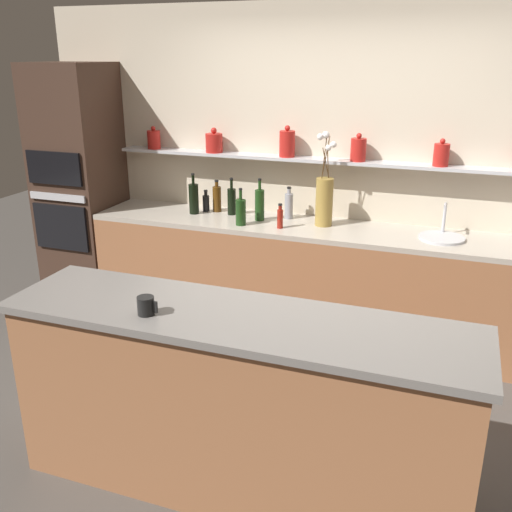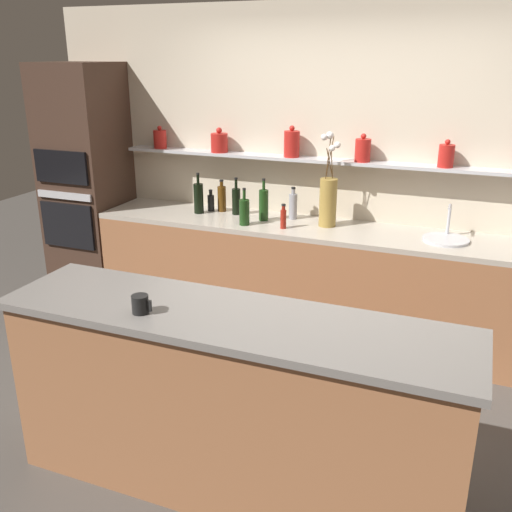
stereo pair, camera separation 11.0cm
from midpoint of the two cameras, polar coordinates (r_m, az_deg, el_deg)
The scene contains 16 objects.
ground_plane at distance 3.83m, azimuth 2.72°, elevation -15.70°, with size 12.00×12.00×0.00m, color #4C4742.
back_wall_unit at distance 4.76m, azimuth 9.33°, elevation 8.35°, with size 5.20×0.28×2.60m.
back_counter_unit at distance 4.69m, azimuth 6.48°, elevation -2.47°, with size 3.67×0.62×0.92m.
island_counter at distance 3.02m, azimuth -1.46°, elevation -14.64°, with size 2.37×0.61×1.02m.
oven_tower at distance 5.45m, azimuth -15.99°, elevation 6.77°, with size 0.63×0.64×2.14m.
flower_vase at distance 4.51m, azimuth 7.92°, elevation 5.77°, with size 0.16×0.14×0.73m.
sink_fixture at distance 4.40m, azimuth 19.13°, elevation 1.72°, with size 0.33×0.33×0.25m.
bottle_sauce_0 at distance 4.96m, azimuth -3.89°, elevation 5.39°, with size 0.06×0.06×0.19m.
bottle_wine_1 at distance 4.65m, azimuth 1.45°, elevation 5.17°, with size 0.08×0.08×0.35m.
bottle_wine_2 at distance 4.53m, azimuth -0.48°, elevation 4.46°, with size 0.08×0.08×0.30m.
bottle_wine_3 at distance 4.89m, azimuth -5.12°, elevation 5.80°, with size 0.08×0.08×0.35m.
bottle_spirit_4 at distance 4.94m, azimuth -2.80°, elevation 5.80°, with size 0.07×0.07×0.28m.
bottle_spirit_5 at distance 4.71m, azimuth 4.39°, elevation 5.04°, with size 0.07×0.07×0.27m.
bottle_wine_6 at distance 4.83m, azimuth -1.33°, elevation 5.55°, with size 0.07×0.07×0.31m.
bottle_sauce_7 at distance 4.45m, azimuth 3.46°, elevation 3.83°, with size 0.05×0.05×0.20m.
coffee_mug at distance 2.81m, azimuth -10.39°, elevation -4.77°, with size 0.10×0.08×0.09m.
Camera 2 is at (1.04, -2.94, 2.21)m, focal length 40.00 mm.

